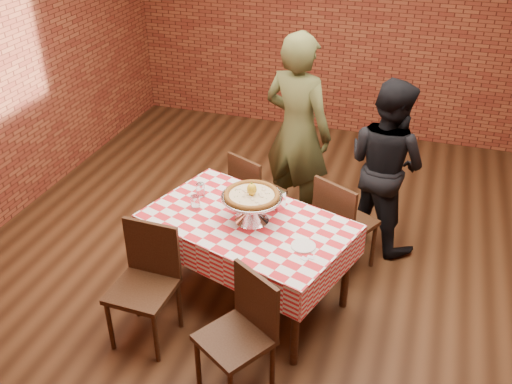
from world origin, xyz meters
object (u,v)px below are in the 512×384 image
water_glass_right (200,190)px  chair_far_right (346,223)px  table (248,261)px  diner_black (386,165)px  water_glass_left (195,202)px  condiment_caddy (277,200)px  chair_near_left (142,290)px  chair_far_left (258,194)px  pizza_stand (252,208)px  chair_near_right (234,341)px  diner_olive (297,132)px  pizza (252,196)px

water_glass_right → chair_far_right: chair_far_right is taller
table → chair_far_right: size_ratio=1.67×
diner_black → water_glass_left: bearing=73.4°
condiment_caddy → chair_near_left: (-0.73, -0.88, -0.38)m
chair_near_left → chair_far_left: size_ratio=1.05×
pizza_stand → condiment_caddy: size_ratio=3.16×
pizza_stand → water_glass_right: (-0.50, 0.20, -0.05)m
table → water_glass_left: 0.62m
water_glass_left → water_glass_right: (-0.04, 0.19, 0.00)m
pizza_stand → chair_far_left: pizza_stand is taller
water_glass_right → chair_near_left: (-0.10, -0.87, -0.36)m
water_glass_left → chair_near_right: (0.65, -0.93, -0.37)m
pizza_stand → diner_olive: size_ratio=0.25×
water_glass_right → condiment_caddy: size_ratio=0.75×
condiment_caddy → chair_far_right: bearing=71.4°
chair_far_left → chair_near_left: bearing=102.1°
diner_olive → diner_black: bearing=-170.1°
chair_near_left → pizza_stand: bearing=49.3°
chair_near_left → water_glass_right: bearing=84.8°
pizza_stand → chair_near_left: pizza_stand is taller
table → water_glass_right: 0.68m
table → diner_olive: size_ratio=0.80×
chair_far_right → chair_far_left: bearing=11.5°
diner_olive → water_glass_left: bearing=86.0°
pizza_stand → chair_near_left: bearing=-132.3°
pizza_stand → chair_far_left: 1.01m
pizza → condiment_caddy: size_ratio=2.81×
water_glass_left → chair_near_left: 0.78m
pizza → chair_far_right: pizza is taller
pizza_stand → chair_near_right: bearing=-78.6°
pizza → water_glass_left: 0.49m
table → water_glass_right: water_glass_right is taller
chair_near_right → water_glass_right: bearing=152.8°
chair_far_left → chair_far_right: chair_far_right is taller
pizza → diner_olive: bearing=89.0°
water_glass_right → pizza: bearing=-22.1°
pizza_stand → chair_far_right: (0.62, 0.64, -0.41)m
table → water_glass_right: size_ratio=13.62×
water_glass_right → chair_far_left: size_ratio=0.13×
chair_far_left → table: bearing=128.6°
chair_far_right → diner_black: (0.23, 0.50, 0.34)m
water_glass_left → condiment_caddy: bearing=18.8°
pizza → chair_near_right: size_ratio=0.46×
diner_olive → chair_far_right: bearing=151.9°
table → chair_far_right: bearing=45.4°
pizza → chair_near_left: 1.03m
diner_olive → water_glass_right: bearing=81.1°
pizza_stand → diner_black: (0.85, 1.14, -0.08)m
condiment_caddy → diner_olive: 1.04m
chair_near_left → chair_far_right: chair_near_left is taller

